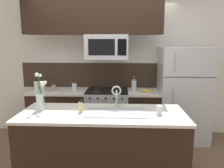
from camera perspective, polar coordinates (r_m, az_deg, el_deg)
ground_plane at (r=3.50m, az=-2.31°, el=-19.86°), size 10.00×10.00×0.00m
rear_partition at (r=4.31m, az=3.03°, el=4.34°), size 5.20×0.10×2.60m
splash_band at (r=4.28m, az=-1.01°, el=2.28°), size 3.40×0.01×0.48m
back_counter_left at (r=4.28m, az=-13.47°, el=-7.57°), size 1.07×0.65×0.91m
back_counter_right at (r=4.14m, az=8.01°, el=-8.02°), size 0.59×0.65×0.91m
stove_range at (r=4.13m, az=-1.27°, el=-7.89°), size 0.76×0.64×0.93m
microwave at (r=3.89m, az=-1.37°, el=9.64°), size 0.74×0.40×0.42m
upper_cabinet_band at (r=3.91m, az=-5.06°, el=17.13°), size 2.36×0.34×0.60m
refrigerator at (r=4.18m, az=17.98°, el=-2.63°), size 0.87×0.74×1.70m
storage_jar_tall at (r=4.30m, az=-19.10°, el=-0.25°), size 0.09×0.09×0.19m
storage_jar_medium at (r=4.24m, az=-17.74°, el=-0.51°), size 0.10×0.10×0.16m
storage_jar_short at (r=4.15m, az=-14.95°, el=-0.86°), size 0.08×0.08×0.12m
storage_jar_squat at (r=4.10m, az=-9.77°, el=-0.59°), size 0.09×0.09×0.15m
banana_bunch at (r=3.96m, az=9.16°, el=-1.76°), size 0.19×0.15×0.08m
french_press at (r=4.04m, az=5.75°, el=-0.31°), size 0.09×0.09×0.27m
island_counter at (r=2.97m, az=-2.43°, el=-15.75°), size 2.10×0.82×0.91m
kitchen_sink at (r=2.81m, az=1.03°, el=-8.80°), size 0.76×0.43×0.16m
sink_faucet at (r=2.94m, az=1.18°, el=-2.49°), size 0.14×0.14×0.31m
dish_soap_bottle at (r=2.81m, az=-8.19°, el=-5.99°), size 0.06×0.05×0.16m
drinking_glass at (r=2.76m, az=12.24°, el=-6.68°), size 0.07×0.07×0.11m
flower_vase at (r=3.00m, az=-18.18°, el=-3.80°), size 0.16×0.15×0.50m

